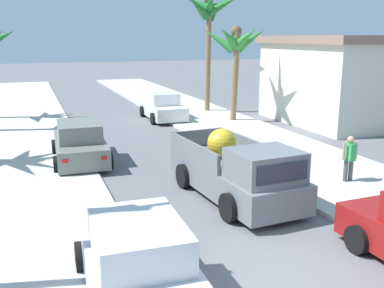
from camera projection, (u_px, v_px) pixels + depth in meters
ground_plane at (288, 275)px, 8.87m from camera, size 160.00×160.00×0.00m
sidewalk_left at (23, 152)px, 18.14m from camera, size 4.87×60.00×0.12m
sidewalk_right at (242, 134)px, 21.47m from camera, size 4.87×60.00×0.12m
curb_left at (49, 150)px, 18.49m from camera, size 0.16×60.00×0.10m
curb_right at (222, 136)px, 21.13m from camera, size 0.16×60.00×0.10m
pickup_truck at (237, 172)px, 12.88m from camera, size 2.48×5.33×1.90m
car_left_near at (138, 263)px, 7.90m from camera, size 2.14×4.31×1.54m
car_right_near at (80, 144)px, 16.76m from camera, size 2.15×4.31×1.54m
car_left_mid at (163, 107)px, 25.56m from camera, size 2.09×4.29×1.54m
palm_tree_left_fore at (236, 44)px, 23.74m from camera, size 3.60×3.46×5.28m
palm_tree_left_mid at (209, 12)px, 26.70m from camera, size 3.48×3.90×7.17m
roadside_house at (369, 78)px, 25.02m from camera, size 10.18×7.97×4.70m
pedestrian at (349, 157)px, 14.15m from camera, size 0.57×0.38×1.59m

